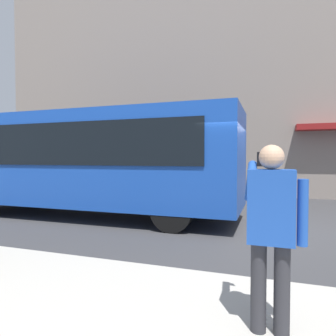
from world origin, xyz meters
The scene contains 4 objects.
ground_plane centered at (0.00, 0.00, 0.00)m, with size 60.00×60.00×0.00m, color #38383A.
building_facade_far centered at (-0.02, -6.80, 5.99)m, with size 28.00×1.55×12.00m.
red_bus centered at (4.89, -0.11, 1.68)m, with size 9.05×2.54×3.08m.
pedestrian_photographer centered at (-0.30, 4.76, 1.14)m, with size 0.53×0.52×1.70m.
Camera 1 is at (-0.28, 7.57, 1.73)m, focal length 32.04 mm.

